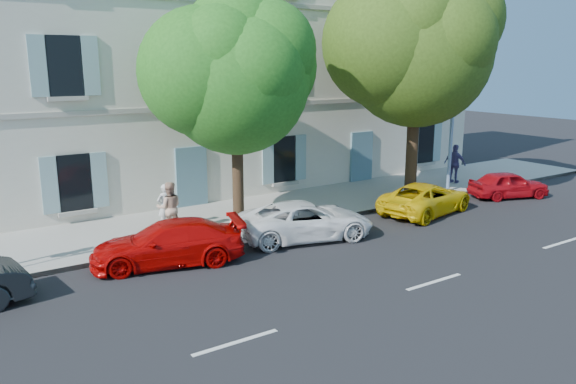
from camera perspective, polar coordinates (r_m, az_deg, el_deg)
ground at (r=18.36m, az=5.32°, el=-5.16°), size 90.00×90.00×0.00m
sidewalk at (r=21.83m, az=-2.02°, el=-1.95°), size 36.00×4.50×0.15m
kerb at (r=20.08m, az=1.24°, el=-3.27°), size 36.00×0.16×0.16m
building at (r=26.16m, az=-8.93°, el=13.51°), size 28.00×7.00×12.00m
car_red_coupe at (r=16.60m, az=-12.12°, el=-5.11°), size 4.67×2.86×1.27m
car_white_coupe at (r=18.55m, az=1.85°, el=-2.91°), size 4.86×3.12×1.25m
car_yellow_supercar at (r=22.28m, az=13.85°, el=-0.62°), size 4.63×2.83×1.20m
car_red_hatchback at (r=25.98m, az=21.50°, el=0.72°), size 3.67×2.45×1.16m
tree_left at (r=19.15m, az=-5.32°, el=11.21°), size 4.99×4.99×7.73m
tree_right at (r=23.72m, az=12.96°, el=13.67°), size 6.03×6.03×9.29m
street_lamp at (r=25.22m, az=16.79°, el=9.81°), size 0.29×1.65×7.74m
pedestrian_a at (r=19.55m, az=-12.38°, el=-1.43°), size 0.62×0.46×1.57m
pedestrian_b at (r=18.99m, az=-11.96°, el=-1.57°), size 1.00×0.87×1.74m
pedestrian_c at (r=27.55m, az=16.60°, el=2.77°), size 0.68×1.14×1.82m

